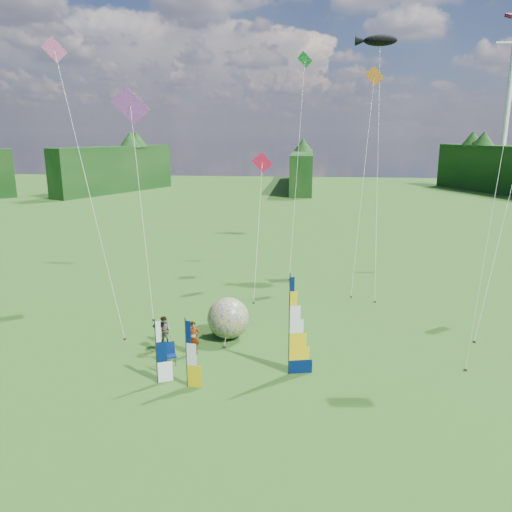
# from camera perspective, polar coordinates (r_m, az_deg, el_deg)

# --- Properties ---
(ground) EXTENTS (220.00, 220.00, 0.00)m
(ground) POSITION_cam_1_polar(r_m,az_deg,el_deg) (22.12, 1.55, -16.62)
(ground) COLOR #2D5719
(ground) RESTS_ON ground
(treeline_ring) EXTENTS (210.00, 210.00, 8.00)m
(treeline_ring) POSITION_cam_1_polar(r_m,az_deg,el_deg) (20.37, 1.62, -6.90)
(treeline_ring) COLOR #224417
(treeline_ring) RESTS_ON ground
(turbine_right) EXTENTS (8.00, 1.20, 30.00)m
(turbine_right) POSITION_cam_1_polar(r_m,az_deg,el_deg) (128.63, 26.72, 14.27)
(turbine_right) COLOR silver
(turbine_right) RESTS_ON ground
(feather_banner_main) EXTENTS (1.30, 0.38, 4.84)m
(feather_banner_main) POSITION_cam_1_polar(r_m,az_deg,el_deg) (23.57, 3.82, -8.06)
(feather_banner_main) COLOR #031441
(feather_banner_main) RESTS_ON ground
(side_banner_left) EXTENTS (0.91, 0.21, 3.20)m
(side_banner_left) POSITION_cam_1_polar(r_m,az_deg,el_deg) (22.96, -7.97, -11.03)
(side_banner_left) COLOR #DEBD0A
(side_banner_left) RESTS_ON ground
(side_banner_far) EXTENTS (0.86, 0.47, 3.02)m
(side_banner_far) POSITION_cam_1_polar(r_m,az_deg,el_deg) (23.51, -11.32, -10.80)
(side_banner_far) COLOR white
(side_banner_far) RESTS_ON ground
(bol_inflatable) EXTENTS (2.86, 2.86, 2.33)m
(bol_inflatable) POSITION_cam_1_polar(r_m,az_deg,el_deg) (28.08, -3.20, -7.09)
(bol_inflatable) COLOR navy
(bol_inflatable) RESTS_ON ground
(spectator_a) EXTENTS (0.77, 0.66, 1.78)m
(spectator_a) POSITION_cam_1_polar(r_m,az_deg,el_deg) (26.35, -7.16, -9.28)
(spectator_a) COLOR #66594C
(spectator_a) RESTS_ON ground
(spectator_b) EXTENTS (0.85, 0.63, 1.58)m
(spectator_b) POSITION_cam_1_polar(r_m,az_deg,el_deg) (27.79, -10.42, -8.38)
(spectator_b) COLOR #66594C
(spectator_b) RESTS_ON ground
(spectator_c) EXTENTS (0.55, 1.08, 1.60)m
(spectator_c) POSITION_cam_1_polar(r_m,az_deg,el_deg) (27.09, -11.06, -8.99)
(spectator_c) COLOR #66594C
(spectator_c) RESTS_ON ground
(spectator_d) EXTENTS (0.92, 0.84, 1.51)m
(spectator_d) POSITION_cam_1_polar(r_m,az_deg,el_deg) (28.84, -4.58, -7.40)
(spectator_d) COLOR #66594C
(spectator_d) RESTS_ON ground
(camp_chair) EXTENTS (0.85, 0.85, 1.11)m
(camp_chair) POSITION_cam_1_polar(r_m,az_deg,el_deg) (25.53, -9.82, -11.01)
(camp_chair) COLOR #02153D
(camp_chair) RESTS_ON ground
(kite_whale) EXTENTS (8.71, 16.58, 20.26)m
(kite_whale) POSITION_cam_1_polar(r_m,az_deg,el_deg) (39.56, 13.82, 11.99)
(kite_whale) COLOR black
(kite_whale) RESTS_ON ground
(kite_rainbow_delta) EXTENTS (9.13, 11.52, 15.05)m
(kite_rainbow_delta) POSITION_cam_1_polar(r_m,az_deg,el_deg) (32.92, -13.06, 7.14)
(kite_rainbow_delta) COLOR #F42F5E
(kite_rainbow_delta) RESTS_ON ground
(kite_parafoil) EXTENTS (6.93, 9.37, 18.69)m
(kite_parafoil) POSITION_cam_1_polar(r_m,az_deg,el_deg) (27.43, 25.94, 8.61)
(kite_parafoil) COLOR #C4243F
(kite_parafoil) RESTS_ON ground
(small_kite_red) EXTENTS (5.50, 9.16, 10.33)m
(small_kite_red) POSITION_cam_1_polar(r_m,az_deg,el_deg) (35.45, 0.27, 4.12)
(small_kite_red) COLOR red
(small_kite_red) RESTS_ON ground
(small_kite_orange) EXTENTS (5.49, 10.17, 16.61)m
(small_kite_orange) POSITION_cam_1_polar(r_m,az_deg,el_deg) (37.60, 12.20, 9.20)
(small_kite_orange) COLOR orange
(small_kite_orange) RESTS_ON ground
(small_kite_yellow) EXTENTS (10.18, 12.31, 13.10)m
(small_kite_yellow) POSITION_cam_1_polar(r_m,az_deg,el_deg) (32.86, 26.46, 4.30)
(small_kite_yellow) COLOR #D6AE04
(small_kite_yellow) RESTS_ON ground
(small_kite_pink) EXTENTS (10.17, 10.20, 17.18)m
(small_kite_pink) POSITION_cam_1_polar(r_m,az_deg,el_deg) (30.44, -18.68, 8.25)
(small_kite_pink) COLOR #DE579A
(small_kite_pink) RESTS_ON ground
(small_kite_green) EXTENTS (7.36, 11.60, 18.54)m
(small_kite_green) POSITION_cam_1_polar(r_m,az_deg,el_deg) (41.96, 4.78, 11.26)
(small_kite_green) COLOR green
(small_kite_green) RESTS_ON ground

